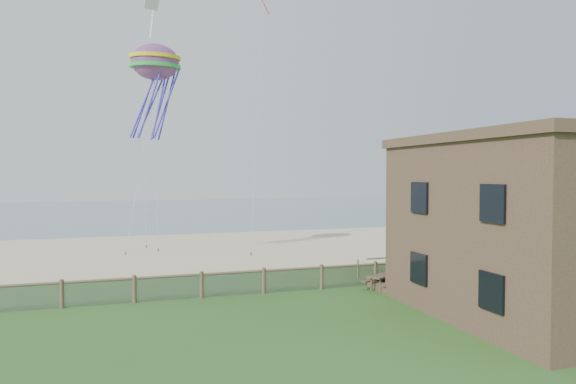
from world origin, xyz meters
name	(u,v)px	position (x,y,z in m)	size (l,w,h in m)	color
ground	(305,329)	(0.00, 0.00, 0.00)	(160.00, 160.00, 0.00)	#2B531C
sand_beach	(211,248)	(0.00, 22.00, 0.00)	(72.00, 20.00, 0.02)	#C1B38C
ocean	(167,210)	(0.00, 66.00, 0.00)	(160.00, 68.00, 0.02)	slate
chainlink_fence	(264,282)	(0.00, 6.00, 0.55)	(36.20, 0.20, 1.25)	brown
motel_deck	(500,276)	(13.00, 5.00, 0.25)	(15.00, 2.00, 0.50)	brown
picnic_table	(385,281)	(6.04, 5.00, 0.42)	(1.98, 1.50, 0.84)	brown
octopus_kite	(156,89)	(-4.36, 17.32, 11.42)	(3.32, 2.35, 6.84)	#D65A21
kite_white	(152,11)	(-4.51, 17.46, 16.57)	(1.18, 0.70, 2.47)	white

